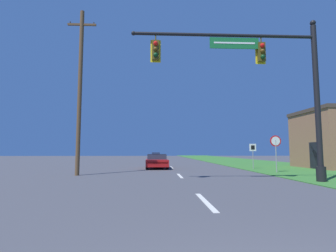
% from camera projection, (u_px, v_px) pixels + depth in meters
% --- Properties ---
extents(grass_verge_right, '(10.00, 110.00, 0.04)m').
position_uv_depth(grass_verge_right, '(253.00, 163.00, 31.97)').
color(grass_verge_right, '#38752D').
rests_on(grass_verge_right, ground).
extents(road_center_line, '(0.16, 34.80, 0.01)m').
position_uv_depth(road_center_line, '(172.00, 167.00, 23.52)').
color(road_center_line, silver).
rests_on(road_center_line, ground).
extents(signal_mast, '(9.27, 0.47, 7.97)m').
position_uv_depth(signal_mast, '(272.00, 81.00, 12.72)').
color(signal_mast, black).
rests_on(signal_mast, grass_verge_right).
extents(car_ahead, '(1.89, 4.59, 1.19)m').
position_uv_depth(car_ahead, '(157.00, 161.00, 22.53)').
color(car_ahead, black).
rests_on(car_ahead, ground).
extents(far_car, '(1.82, 4.59, 1.19)m').
position_uv_depth(far_car, '(156.00, 155.00, 54.00)').
color(far_car, black).
rests_on(far_car, ground).
extents(stop_sign, '(0.76, 0.07, 2.50)m').
position_uv_depth(stop_sign, '(276.00, 145.00, 17.97)').
color(stop_sign, gray).
rests_on(stop_sign, grass_verge_right).
extents(route_sign_post, '(0.55, 0.06, 2.03)m').
position_uv_depth(route_sign_post, '(253.00, 150.00, 21.58)').
color(route_sign_post, gray).
rests_on(route_sign_post, grass_verge_right).
extents(utility_pole_near, '(1.80, 0.26, 10.46)m').
position_uv_depth(utility_pole_near, '(80.00, 88.00, 16.39)').
color(utility_pole_near, brown).
rests_on(utility_pole_near, ground).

